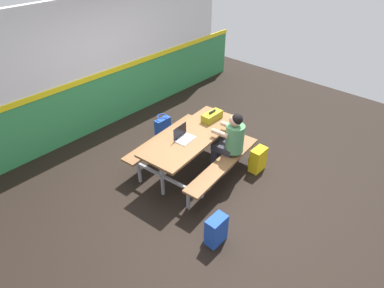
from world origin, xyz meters
TOP-DOWN VIEW (x-y plane):
  - ground_plane at (0.00, 0.00)m, footprint 10.00×10.00m
  - accent_backdrop at (0.00, 2.42)m, footprint 8.00×0.14m
  - picnic_table_main at (0.04, -0.00)m, footprint 2.00×1.73m
  - student_nearer at (0.41, -0.52)m, footprint 0.39×0.54m
  - laptop_silver at (-0.14, 0.02)m, footprint 0.34×0.25m
  - toolbox_grey at (0.63, 0.06)m, footprint 0.40×0.18m
  - backpack_dark at (-0.89, -1.29)m, footprint 0.30×0.22m
  - tote_bag_bright at (0.49, 1.22)m, footprint 0.34×0.21m
  - satchel_spare at (0.82, -0.84)m, footprint 0.30×0.22m

SIDE VIEW (x-z plane):
  - ground_plane at x=0.00m, z-range -0.02..0.00m
  - tote_bag_bright at x=0.49m, z-range -0.02..0.41m
  - backpack_dark at x=-0.89m, z-range 0.00..0.44m
  - satchel_spare at x=0.82m, z-range 0.00..0.44m
  - picnic_table_main at x=0.04m, z-range 0.21..0.95m
  - student_nearer at x=0.41m, z-range 0.10..1.31m
  - laptop_silver at x=-0.14m, z-range 0.67..0.90m
  - toolbox_grey at x=0.63m, z-range 0.72..0.90m
  - accent_backdrop at x=0.00m, z-range -0.05..2.55m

